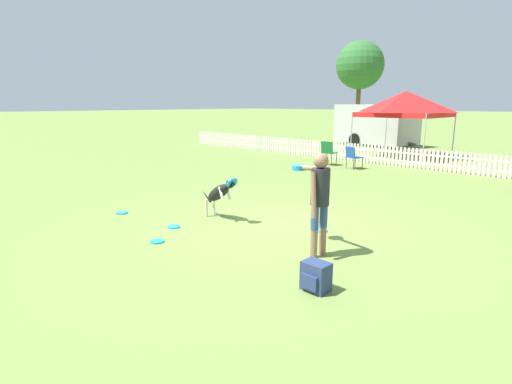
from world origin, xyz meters
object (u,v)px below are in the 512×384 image
backpack_on_grass (316,277)px  folding_chair_green_right (328,151)px  folding_chair_blue_left (353,156)px  frisbee_near_handler (157,241)px  frisbee_near_dog (122,213)px  leaping_dog (219,193)px  frisbee_far_scatter (174,227)px  handler_person (318,193)px  equipment_trailer (376,124)px  frisbee_midfield (321,230)px  tree_left_grove (360,65)px  canopy_tent_secondary (405,104)px

backpack_on_grass → folding_chair_green_right: bearing=123.7°
backpack_on_grass → folding_chair_blue_left: (-4.71, 8.62, 0.29)m
frisbee_near_handler → folding_chair_blue_left: bearing=100.9°
backpack_on_grass → folding_chair_green_right: 10.46m
folding_chair_blue_left → frisbee_near_dog: bearing=106.4°
leaping_dog → frisbee_far_scatter: bearing=-6.5°
handler_person → folding_chair_blue_left: 8.63m
frisbee_near_handler → frisbee_far_scatter: same height
folding_chair_blue_left → folding_chair_green_right: folding_chair_green_right is taller
frisbee_far_scatter → leaping_dog: bearing=78.5°
backpack_on_grass → leaping_dog: bearing=159.7°
frisbee_near_handler → folding_chair_green_right: size_ratio=0.26×
handler_person → frisbee_near_handler: 2.83m
folding_chair_green_right → equipment_trailer: (-2.30, 7.81, 0.63)m
frisbee_near_handler → frisbee_midfield: 2.92m
handler_person → folding_chair_green_right: (-5.10, 7.71, -0.44)m
tree_left_grove → folding_chair_blue_left: bearing=-59.7°
folding_chair_blue_left → handler_person: bearing=136.5°
leaping_dog → backpack_on_grass: leaping_dog is taller
frisbee_near_handler → frisbee_near_dog: (-2.10, 0.45, 0.00)m
frisbee_far_scatter → folding_chair_blue_left: bearing=98.6°
handler_person → frisbee_near_dog: (-4.35, -0.97, -0.97)m
canopy_tent_secondary → frisbee_near_handler: bearing=-81.6°
leaping_dog → frisbee_near_handler: (0.29, -1.63, -0.53)m
frisbee_near_handler → equipment_trailer: (-5.14, 16.93, 1.16)m
leaping_dog → frisbee_near_handler: size_ratio=4.89×
handler_person → frisbee_midfield: handler_person is taller
leaping_dog → tree_left_grove: 24.85m
equipment_trailer → canopy_tent_secondary: bearing=-39.3°
frisbee_near_dog → tree_left_grove: size_ratio=0.03×
frisbee_midfield → frisbee_far_scatter: bearing=-140.2°
equipment_trailer → tree_left_grove: bearing=135.8°
frisbee_near_handler → tree_left_grove: size_ratio=0.03×
frisbee_near_dog → folding_chair_blue_left: folding_chair_blue_left is taller
leaping_dog → frisbee_near_handler: 1.74m
frisbee_midfield → canopy_tent_secondary: size_ratio=0.07×
frisbee_near_dog → folding_chair_blue_left: (0.35, 8.60, 0.46)m
tree_left_grove → frisbee_midfield: bearing=-60.7°
canopy_tent_secondary → tree_left_grove: 13.70m
frisbee_far_scatter → equipment_trailer: bearing=106.0°
folding_chair_green_right → folding_chair_blue_left: bearing=168.8°
leaping_dog → folding_chair_blue_left: 7.56m
frisbee_midfield → equipment_trailer: size_ratio=0.05×
frisbee_near_handler → frisbee_midfield: size_ratio=1.00×
backpack_on_grass → canopy_tent_secondary: (-4.95, 13.01, 2.07)m
folding_chair_blue_left → canopy_tent_secondary: bearing=-68.2°
handler_person → backpack_on_grass: (0.71, -0.99, -0.80)m
folding_chair_blue_left → canopy_tent_secondary: 4.74m
leaping_dog → tree_left_grove: tree_left_grove is taller
frisbee_midfield → canopy_tent_secondary: canopy_tent_secondary is taller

